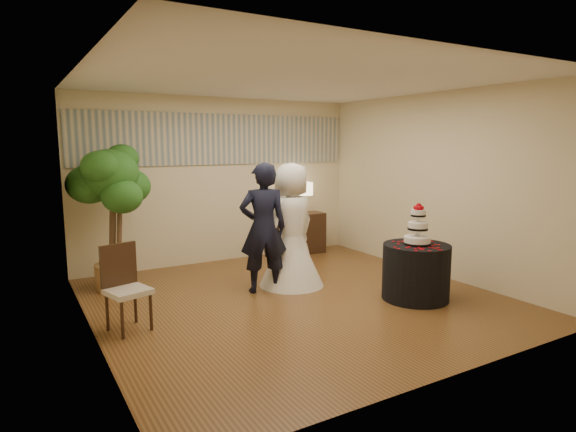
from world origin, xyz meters
TOP-DOWN VIEW (x-y plane):
  - floor at (0.00, 0.00)m, footprint 5.00×5.00m
  - ceiling at (0.00, 0.00)m, footprint 5.00×5.00m
  - wall_back at (0.00, 2.50)m, footprint 5.00×0.06m
  - wall_front at (0.00, -2.50)m, footprint 5.00×0.06m
  - wall_left at (-2.50, 0.00)m, footprint 0.06×5.00m
  - wall_right at (2.50, 0.00)m, footprint 0.06×5.00m
  - mural_border at (0.00, 2.48)m, footprint 4.90×0.02m
  - groom at (-0.22, 0.52)m, footprint 0.74×0.59m
  - bride at (0.27, 0.59)m, footprint 1.17×1.17m
  - cake_table at (1.36, -0.77)m, footprint 1.05×1.05m
  - wedding_cake at (1.36, -0.77)m, footprint 0.35×0.35m
  - console at (1.45, 2.26)m, footprint 0.91×0.43m
  - table_lamp at (1.45, 2.26)m, footprint 0.34×0.34m
  - ficus_tree at (-1.96, 1.73)m, footprint 1.30×1.30m
  - side_chair at (-2.14, 0.02)m, footprint 0.54×0.56m

SIDE VIEW (x-z plane):
  - floor at x=0.00m, z-range 0.00..0.00m
  - cake_table at x=1.36m, z-range 0.00..0.73m
  - console at x=1.45m, z-range 0.00..0.75m
  - side_chair at x=-2.14m, z-range 0.00..0.95m
  - bride at x=0.27m, z-range 0.00..1.77m
  - groom at x=-0.22m, z-range 0.00..1.78m
  - wedding_cake at x=1.36m, z-range 0.73..1.28m
  - ficus_tree at x=-1.96m, z-range 0.00..2.07m
  - table_lamp at x=1.45m, z-range 0.75..1.33m
  - wall_back at x=0.00m, z-range 0.00..2.80m
  - wall_front at x=0.00m, z-range 0.00..2.80m
  - wall_left at x=-2.50m, z-range 0.00..2.80m
  - wall_right at x=2.50m, z-range 0.00..2.80m
  - mural_border at x=0.00m, z-range 1.68..2.52m
  - ceiling at x=0.00m, z-range 2.80..2.80m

